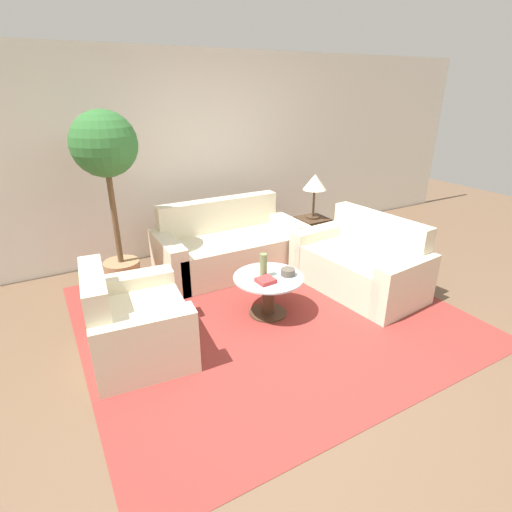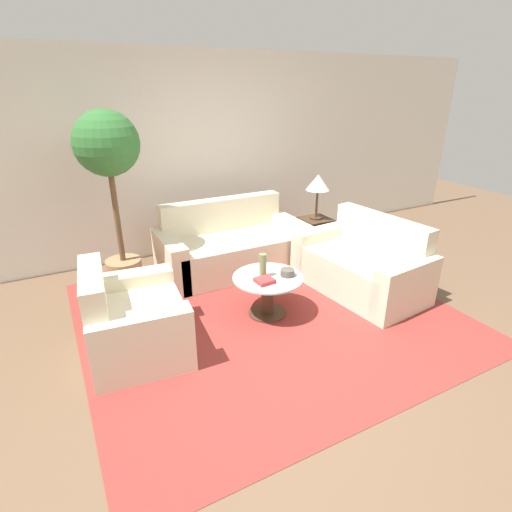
{
  "view_description": "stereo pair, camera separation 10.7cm",
  "coord_description": "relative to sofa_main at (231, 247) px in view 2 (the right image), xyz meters",
  "views": [
    {
      "loc": [
        -1.77,
        -2.32,
        2.16
      ],
      "look_at": [
        0.07,
        0.96,
        0.55
      ],
      "focal_mm": 28.0,
      "sensor_mm": 36.0,
      "label": 1
    },
    {
      "loc": [
        -1.68,
        -2.37,
        2.16
      ],
      "look_at": [
        0.07,
        0.96,
        0.55
      ],
      "focal_mm": 28.0,
      "sensor_mm": 36.0,
      "label": 2
    }
  ],
  "objects": [
    {
      "name": "ground_plane",
      "position": [
        -0.22,
        -1.92,
        -0.28
      ],
      "size": [
        14.0,
        14.0,
        0.0
      ],
      "primitive_type": "plane",
      "color": "brown"
    },
    {
      "name": "wall_back",
      "position": [
        -0.22,
        0.89,
        1.02
      ],
      "size": [
        10.0,
        0.06,
        2.6
      ],
      "color": "white",
      "rests_on": "ground_plane"
    },
    {
      "name": "rug",
      "position": [
        -0.14,
        -1.21,
        -0.28
      ],
      "size": [
        3.58,
        3.26,
        0.01
      ],
      "color": "maroon",
      "rests_on": "ground_plane"
    },
    {
      "name": "sofa_main",
      "position": [
        0.0,
        0.0,
        0.0
      ],
      "size": [
        1.8,
        0.86,
        0.85
      ],
      "color": "beige",
      "rests_on": "ground_plane"
    },
    {
      "name": "armchair",
      "position": [
        -1.49,
        -1.19,
        -0.0
      ],
      "size": [
        0.88,
        1.07,
        0.81
      ],
      "rotation": [
        0.0,
        0.0,
        1.47
      ],
      "color": "beige",
      "rests_on": "ground_plane"
    },
    {
      "name": "loveseat",
      "position": [
        1.1,
        -1.22,
        -0.0
      ],
      "size": [
        0.96,
        1.52,
        0.83
      ],
      "rotation": [
        0.0,
        0.0,
        -1.47
      ],
      "color": "beige",
      "rests_on": "ground_plane"
    },
    {
      "name": "coffee_table",
      "position": [
        -0.14,
        -1.21,
        -0.01
      ],
      "size": [
        0.7,
        0.7,
        0.42
      ],
      "color": "#422D1E",
      "rests_on": "ground_plane"
    },
    {
      "name": "side_table",
      "position": [
        1.18,
        -0.17,
        -0.01
      ],
      "size": [
        0.38,
        0.38,
        0.53
      ],
      "color": "#422D1E",
      "rests_on": "ground_plane"
    },
    {
      "name": "table_lamp",
      "position": [
        1.18,
        -0.17,
        0.71
      ],
      "size": [
        0.31,
        0.31,
        0.59
      ],
      "color": "#422D1E",
      "rests_on": "side_table"
    },
    {
      "name": "potted_plant",
      "position": [
        -1.31,
        0.04,
        1.11
      ],
      "size": [
        0.66,
        0.66,
        1.96
      ],
      "color": "#93704C",
      "rests_on": "ground_plane"
    },
    {
      "name": "vase",
      "position": [
        -0.18,
        -1.18,
        0.26
      ],
      "size": [
        0.07,
        0.07,
        0.24
      ],
      "color": "#6B7A4C",
      "rests_on": "coffee_table"
    },
    {
      "name": "bowl",
      "position": [
        0.04,
        -1.28,
        0.18
      ],
      "size": [
        0.14,
        0.14,
        0.07
      ],
      "color": "brown",
      "rests_on": "coffee_table"
    },
    {
      "name": "book_stack",
      "position": [
        -0.23,
        -1.31,
        0.16
      ],
      "size": [
        0.17,
        0.17,
        0.04
      ],
      "rotation": [
        0.0,
        0.0,
        0.08
      ],
      "color": "#BC3333",
      "rests_on": "coffee_table"
    }
  ]
}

